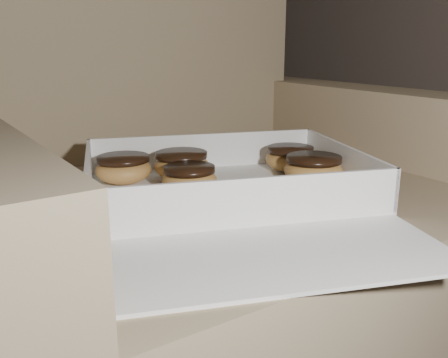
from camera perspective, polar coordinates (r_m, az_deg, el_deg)
armchair at (r=0.99m, az=-2.15°, el=-7.30°), size 0.96×0.81×1.00m
bakery_box at (r=0.79m, az=1.07°, el=-1.81°), size 0.59×0.64×0.07m
donut_a at (r=0.82m, az=-3.96°, el=0.07°), size 0.09×0.09×0.05m
donut_b at (r=0.97m, az=7.58°, el=2.41°), size 0.09×0.09×0.05m
donut_c at (r=0.90m, az=-4.86°, el=1.68°), size 0.10×0.10×0.05m
donut_d at (r=0.88m, az=10.19°, el=1.12°), size 0.10×0.10×0.05m
donut_e at (r=0.89m, az=-11.40°, el=1.21°), size 0.10×0.10×0.05m
crumb_a at (r=0.74m, az=-12.33°, el=-3.91°), size 0.01×0.01×0.00m
crumb_b at (r=0.79m, az=9.96°, el=-2.44°), size 0.01×0.01×0.00m
crumb_c at (r=0.80m, az=-12.55°, el=-2.37°), size 0.01×0.01×0.00m
crumb_d at (r=0.76m, az=11.12°, el=-3.35°), size 0.01×0.01×0.00m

